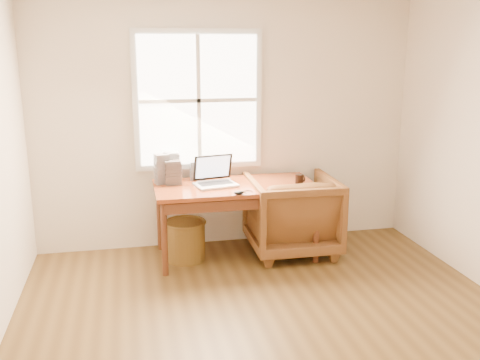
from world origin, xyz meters
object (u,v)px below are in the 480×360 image
object	(u,v)px
armchair	(292,214)
cd_stack_a	(172,167)
wicker_stool	(185,241)
desk	(235,187)
coffee_mug	(299,179)
laptop	(216,171)

from	to	relation	value
armchair	cd_stack_a	distance (m)	1.32
wicker_stool	desk	bearing A→B (deg)	-0.00
wicker_stool	cd_stack_a	size ratio (longest dim) A/B	1.30
coffee_mug	cd_stack_a	world-z (taller)	cd_stack_a
wicker_stool	cd_stack_a	bearing A→B (deg)	108.16
wicker_stool	laptop	xyz separation A→B (m)	(0.31, -0.01, 0.70)
coffee_mug	cd_stack_a	distance (m)	1.29
coffee_mug	desk	bearing A→B (deg)	179.76
armchair	desk	bearing A→B (deg)	-0.03
coffee_mug	wicker_stool	bearing A→B (deg)	-176.77
laptop	coffee_mug	world-z (taller)	laptop
coffee_mug	cd_stack_a	bearing A→B (deg)	171.36
wicker_stool	laptop	distance (m)	0.77
desk	cd_stack_a	distance (m)	0.68
laptop	cd_stack_a	distance (m)	0.49
desk	laptop	size ratio (longest dim) A/B	3.80
desk	coffee_mug	size ratio (longest dim) A/B	17.19
armchair	coffee_mug	distance (m)	0.40
desk	coffee_mug	bearing A→B (deg)	-7.82
desk	coffee_mug	world-z (taller)	coffee_mug
desk	armchair	xyz separation A→B (m)	(0.59, -0.01, -0.32)
laptop	desk	bearing A→B (deg)	-7.75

